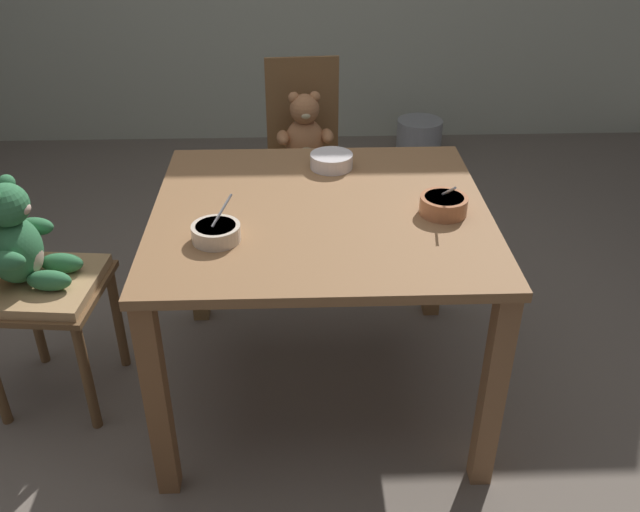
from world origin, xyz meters
The scene contains 8 objects.
ground_plane centered at (0.00, 0.00, -0.02)m, with size 5.20×5.20×0.04m.
dining_table centered at (0.00, 0.00, 0.64)m, with size 1.08×1.00×0.75m.
teddy_chair_near_left centered at (-0.98, 0.00, 0.56)m, with size 0.42×0.43×0.86m.
teddy_chair_far_center centered at (-0.03, 0.94, 0.55)m, with size 0.39×0.40×0.94m.
porridge_bowl_terracotta_near_right centered at (0.39, -0.05, 0.78)m, with size 0.15×0.16×0.13m.
porridge_bowl_cream_near_left centered at (-0.32, -0.19, 0.77)m, with size 0.15×0.15×0.12m.
porridge_bowl_white_far_center centered at (0.05, 0.32, 0.78)m, with size 0.15×0.15×0.05m.
metal_pail centered at (0.71, 2.15, 0.12)m, with size 0.29×0.29×0.25m, color #93969B.
Camera 1 is at (-0.07, -1.98, 1.77)m, focal length 38.87 mm.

